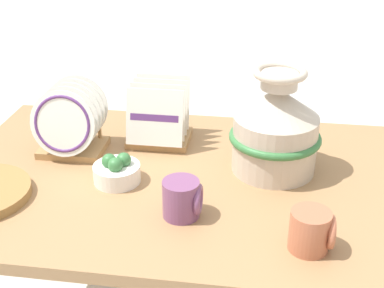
# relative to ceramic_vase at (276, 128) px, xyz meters

# --- Properties ---
(display_table) EXTENTS (1.44, 0.89, 0.59)m
(display_table) POSITION_rel_ceramic_vase_xyz_m (-0.23, -0.09, -0.19)
(display_table) COLOR #9E754C
(display_table) RESTS_ON ground_plane
(ceramic_vase) EXTENTS (0.27, 0.27, 0.32)m
(ceramic_vase) POSITION_rel_ceramic_vase_xyz_m (0.00, 0.00, 0.00)
(ceramic_vase) COLOR beige
(ceramic_vase) RESTS_ON display_table
(dish_rack_round_plates) EXTENTS (0.20, 0.19, 0.22)m
(dish_rack_round_plates) POSITION_rel_ceramic_vase_xyz_m (-0.63, 0.02, -0.04)
(dish_rack_round_plates) COLOR tan
(dish_rack_round_plates) RESTS_ON display_table
(dish_rack_square_plates) EXTENTS (0.20, 0.18, 0.20)m
(dish_rack_square_plates) POSITION_rel_ceramic_vase_xyz_m (-0.37, 0.13, -0.07)
(dish_rack_square_plates) COLOR tan
(dish_rack_square_plates) RESTS_ON display_table
(mug_plum_glaze) EXTENTS (0.11, 0.10, 0.10)m
(mug_plum_glaze) POSITION_rel_ceramic_vase_xyz_m (-0.23, -0.28, -0.09)
(mug_plum_glaze) COLOR #7A4770
(mug_plum_glaze) RESTS_ON display_table
(mug_terracotta_glaze) EXTENTS (0.11, 0.10, 0.10)m
(mug_terracotta_glaze) POSITION_rel_ceramic_vase_xyz_m (0.09, -0.37, -0.09)
(mug_terracotta_glaze) COLOR #B76647
(mug_terracotta_glaze) RESTS_ON display_table
(fruit_bowl) EXTENTS (0.14, 0.14, 0.09)m
(fruit_bowl) POSITION_rel_ceramic_vase_xyz_m (-0.44, -0.14, -0.10)
(fruit_bowl) COLOR white
(fruit_bowl) RESTS_ON display_table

